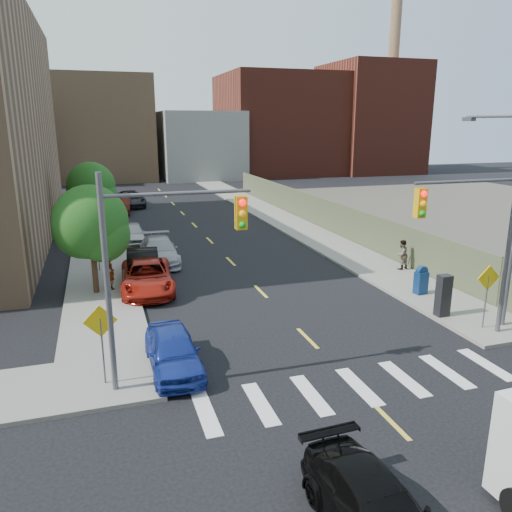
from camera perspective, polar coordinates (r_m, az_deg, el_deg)
ground at (r=14.37m, az=19.63°, el=-21.52°), size 160.00×160.00×0.00m
sidewalk_nw at (r=51.10m, az=-17.70°, el=4.96°), size 3.50×73.00×0.15m
sidewalk_ne at (r=53.35m, az=-0.76°, el=6.06°), size 3.50×73.00×0.15m
fence_north at (r=41.33m, az=7.19°, el=4.98°), size 0.12×44.00×2.50m
gravel_lot at (r=53.37m, az=24.52°, el=4.67°), size 36.00×42.00×0.06m
bg_bldg_midwest at (r=80.95m, az=-17.05°, el=13.75°), size 14.00×16.00×15.00m
bg_bldg_center at (r=80.52m, az=-6.65°, el=12.51°), size 12.00×16.00×10.00m
bg_bldg_east at (r=86.16m, az=2.50°, el=14.74°), size 18.00×18.00×16.00m
bg_bldg_fareast at (r=91.14m, az=12.79°, el=15.04°), size 14.00×16.00×18.00m
smokestack at (r=93.37m, az=15.20°, el=17.96°), size 1.80×1.80×28.00m
signal_nw at (r=15.49m, az=-11.28°, el=0.42°), size 4.59×0.30×7.00m
signal_ne at (r=20.51m, az=24.13°, el=2.94°), size 4.59×0.30×7.00m
streetlight_ne at (r=22.55m, az=27.06°, el=5.38°), size 0.25×3.70×9.00m
warn_sign_nw at (r=16.69m, az=-17.30°, el=-8.11°), size 1.06×0.06×2.83m
warn_sign_ne at (r=22.27m, az=24.95°, el=-3.03°), size 1.06×0.06×2.83m
warn_sign_midwest at (r=29.62m, az=-17.71°, el=1.88°), size 1.06×0.06×2.83m
tree_west_near at (r=25.45m, az=-18.35°, el=3.19°), size 3.66×3.64×5.52m
tree_west_far at (r=40.27m, az=-18.31°, el=7.29°), size 3.66×3.64×5.52m
parked_car_blue at (r=17.78m, az=-9.46°, el=-10.63°), size 1.73×4.25×1.44m
parked_car_black at (r=28.06m, az=-12.79°, el=-1.01°), size 2.01×4.92×1.59m
parked_car_red at (r=25.99m, az=-12.35°, el=-2.32°), size 2.89×5.68×1.54m
parked_car_silver at (r=31.08m, az=-11.00°, el=0.59°), size 2.28×5.35×1.54m
parked_car_white at (r=36.38m, az=-14.03°, el=2.49°), size 1.82×4.47×1.52m
parked_car_maroon at (r=49.04m, az=-15.10°, el=5.58°), size 2.05×4.78×1.53m
parked_car_grey at (r=53.11m, az=-14.18°, el=6.35°), size 3.02×5.85×1.58m
mailbox at (r=25.91m, az=18.35°, el=-2.64°), size 0.63×0.51×1.43m
payphone at (r=23.23m, az=20.61°, el=-4.25°), size 0.56×0.46×1.85m
pedestrian_west at (r=26.30m, az=-16.30°, el=-1.85°), size 0.61×0.73×1.70m
pedestrian_east at (r=29.88m, az=16.32°, el=0.15°), size 0.97×0.84×1.72m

